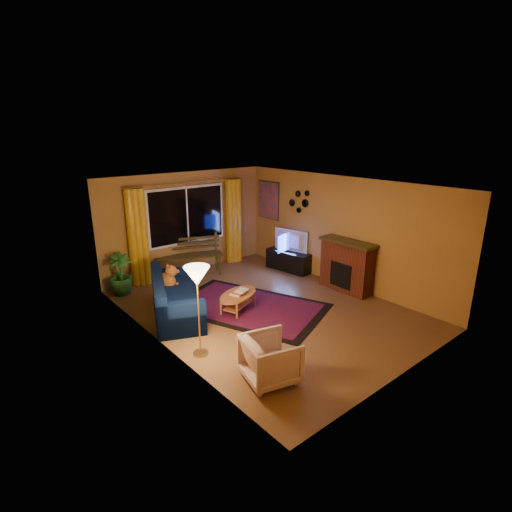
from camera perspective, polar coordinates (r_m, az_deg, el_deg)
floor at (r=8.16m, az=1.36°, el=-7.61°), size 4.50×6.00×0.02m
ceiling at (r=7.44m, az=1.50°, el=10.23°), size 4.50×6.00×0.02m
wall_back at (r=10.09m, az=-9.92°, el=4.68°), size 4.50×0.02×2.50m
wall_left at (r=6.52m, az=-13.74°, el=-2.80°), size 0.02×6.00×2.50m
wall_right at (r=9.30m, az=12.00°, el=3.45°), size 0.02×6.00×2.50m
window at (r=9.99m, az=-9.80°, el=5.74°), size 2.00×0.02×1.30m
curtain_rod at (r=9.82m, az=-9.91°, el=10.27°), size 3.20×0.03×0.03m
curtain_left at (r=9.43m, az=-16.58°, el=2.48°), size 0.36×0.36×2.24m
curtain_right at (r=10.73m, az=-3.28°, el=4.98°), size 0.36×0.36×2.24m
bench at (r=10.02m, az=-9.56°, el=-1.35°), size 1.71×1.06×0.50m
potted_plant at (r=9.19m, az=-18.82°, el=-2.46°), size 0.56×0.56×0.92m
sofa at (r=7.90m, az=-11.30°, el=-5.57°), size 1.58×2.16×0.80m
dog at (r=8.20m, az=-12.60°, el=-3.01°), size 0.37×0.47×0.48m
armchair at (r=5.87m, az=2.06°, el=-14.23°), size 0.84×0.87×0.74m
floor_lamp at (r=6.35m, az=-8.20°, el=-7.91°), size 0.32×0.32×1.50m
rug at (r=8.21m, az=-1.16°, el=-7.26°), size 2.90×3.51×0.02m
coffee_table at (r=8.01m, az=-2.56°, el=-6.60°), size 1.31×1.31×0.37m
tv_console at (r=10.27m, az=4.70°, el=-0.67°), size 0.58×1.25×0.50m
television at (r=10.12m, az=4.77°, el=2.14°), size 0.35×0.95×0.55m
fireplace at (r=9.10m, az=12.86°, el=-1.52°), size 0.40×1.20×1.10m
mirror_cluster at (r=9.98m, az=6.15°, el=7.93°), size 0.06×0.60×0.56m
painting at (r=10.83m, az=1.77°, el=7.98°), size 0.04×0.76×0.96m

